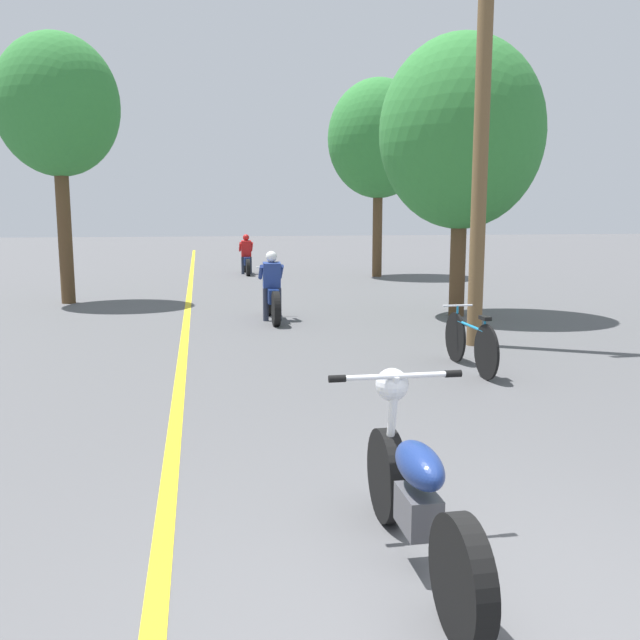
{
  "coord_description": "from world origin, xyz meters",
  "views": [
    {
      "loc": [
        -1.41,
        -2.93,
        2.13
      ],
      "look_at": [
        -0.05,
        4.72,
        0.9
      ],
      "focal_mm": 38.0,
      "sensor_mm": 36.0,
      "label": 1
    }
  ],
  "objects": [
    {
      "name": "ground_plane",
      "position": [
        0.0,
        0.0,
        0.0
      ],
      "size": [
        120.0,
        120.0,
        0.0
      ],
      "primitive_type": "plane",
      "color": "#515154"
    },
    {
      "name": "lane_stripe_center",
      "position": [
        -1.7,
        12.72,
        0.0
      ],
      "size": [
        0.14,
        48.0,
        0.01
      ],
      "primitive_type": "cube",
      "color": "yellow",
      "rests_on": "ground"
    },
    {
      "name": "utility_pole",
      "position": [
        2.96,
        7.3,
        3.83
      ],
      "size": [
        1.1,
        0.24,
        7.48
      ],
      "color": "brown",
      "rests_on": "ground"
    },
    {
      "name": "roadside_tree_right_near",
      "position": [
        3.86,
        10.38,
        3.71
      ],
      "size": [
        3.35,
        3.01,
        5.65
      ],
      "color": "#513A23",
      "rests_on": "ground"
    },
    {
      "name": "roadside_tree_right_far",
      "position": [
        4.49,
        19.23,
        4.51
      ],
      "size": [
        3.35,
        3.02,
        6.47
      ],
      "color": "#513A23",
      "rests_on": "ground"
    },
    {
      "name": "roadside_tree_left",
      "position": [
        -4.51,
        13.88,
        4.52
      ],
      "size": [
        2.79,
        2.52,
        6.17
      ],
      "color": "#513A23",
      "rests_on": "ground"
    },
    {
      "name": "motorcycle_foreground",
      "position": [
        -0.17,
        0.77,
        0.45
      ],
      "size": [
        0.9,
        2.03,
        1.11
      ],
      "color": "black",
      "rests_on": "ground"
    },
    {
      "name": "motorcycle_rider_lead",
      "position": [
        -0.01,
        10.43,
        0.53
      ],
      "size": [
        0.5,
        2.09,
        1.38
      ],
      "color": "black",
      "rests_on": "ground"
    },
    {
      "name": "motorcycle_rider_far",
      "position": [
        0.21,
        20.95,
        0.52
      ],
      "size": [
        0.5,
        2.11,
        1.39
      ],
      "color": "black",
      "rests_on": "ground"
    },
    {
      "name": "bicycle_parked",
      "position": [
        2.19,
        5.63,
        0.39
      ],
      "size": [
        0.44,
        1.8,
        0.84
      ],
      "color": "black",
      "rests_on": "ground"
    }
  ]
}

